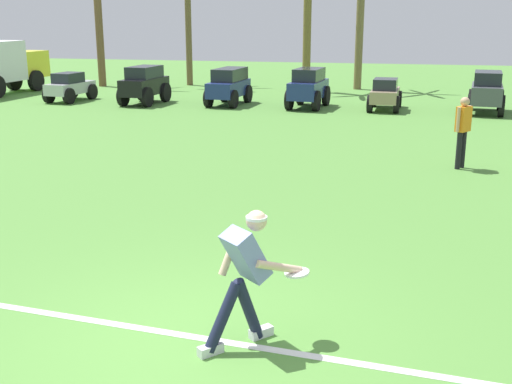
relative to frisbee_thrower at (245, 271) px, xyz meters
name	(u,v)px	position (x,y,z in m)	size (l,w,h in m)	color
ground_plane	(184,342)	(-0.62, -0.14, -0.79)	(80.00, 80.00, 0.00)	#528B39
field_line_paint	(188,336)	(-0.62, -0.01, -0.78)	(19.63, 0.11, 0.01)	white
frisbee_thrower	(245,271)	(0.00, 0.00, 0.00)	(0.95, 0.78, 1.39)	#191E38
frisbee_in_flight	(297,273)	(0.48, 0.24, -0.07)	(0.33, 0.33, 0.05)	white
teammate_near_sideline	(463,126)	(2.74, 8.56, 0.15)	(0.36, 0.44, 1.56)	black
parked_car_slot_a	(70,87)	(-11.16, 17.04, -0.22)	(1.30, 2.28, 1.10)	#B7BABF
parked_car_slot_b	(145,84)	(-8.03, 16.96, -0.05)	(1.33, 2.42, 1.40)	black
parked_car_slot_c	(229,85)	(-4.88, 17.43, -0.07)	(1.32, 2.47, 1.34)	navy
parked_car_slot_d	(308,87)	(-1.88, 17.29, -0.05)	(1.38, 2.44, 1.40)	navy
parked_car_slot_e	(385,94)	(0.84, 17.34, -0.22)	(1.16, 2.23, 1.10)	#998466
parked_car_slot_f	(487,91)	(4.23, 17.33, -0.05)	(1.40, 2.44, 1.40)	#474C51
palm_tree_far_left	(98,2)	(-12.35, 22.33, 3.01)	(3.39, 3.21, 6.60)	brown
palm_tree_left_of_centre	(188,10)	(-8.49, 23.71, 2.66)	(3.49, 3.72, 5.34)	brown
palm_tree_right_of_centre	(307,13)	(-2.73, 22.45, 2.55)	(2.80, 3.63, 5.70)	brown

